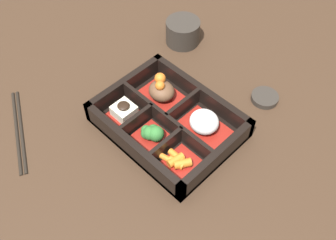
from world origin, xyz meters
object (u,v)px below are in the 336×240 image
(chopsticks, at_px, (19,130))
(tea_cup, at_px, (183,31))
(bowl_rice, at_px, (204,123))
(sauce_dish, at_px, (265,98))

(chopsticks, bearing_deg, tea_cup, 83.93)
(bowl_rice, xyz_separation_m, chopsticks, (-0.27, -0.26, -0.03))
(bowl_rice, relative_size, tea_cup, 1.20)
(sauce_dish, bearing_deg, bowl_rice, -102.23)
(bowl_rice, distance_m, chopsticks, 0.37)
(bowl_rice, xyz_separation_m, tea_cup, (-0.22, 0.17, -0.00))
(chopsticks, relative_size, sauce_dish, 3.41)
(bowl_rice, height_order, sauce_dish, bowl_rice)
(tea_cup, bearing_deg, sauce_dish, -3.04)
(bowl_rice, bearing_deg, sauce_dish, 77.77)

